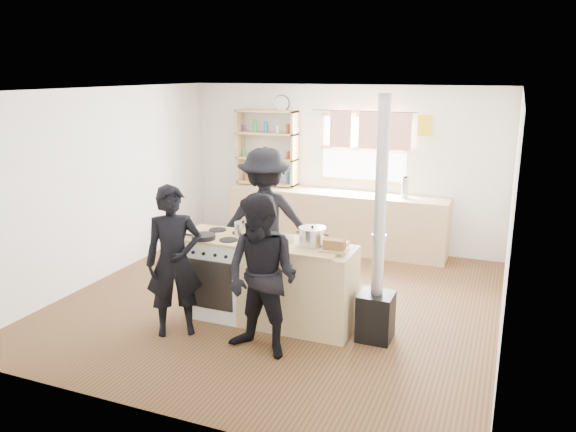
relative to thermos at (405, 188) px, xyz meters
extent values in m
cube|color=brown|center=(-1.04, -2.22, -1.06)|extent=(5.00, 5.00, 0.01)
cube|color=tan|center=(-1.04, 0.00, -0.60)|extent=(3.40, 0.55, 0.90)
cube|color=tan|center=(-2.24, 0.12, -0.12)|extent=(1.00, 0.28, 0.03)
cube|color=tan|center=(-2.24, 0.12, 0.28)|extent=(1.00, 0.28, 0.03)
cube|color=tan|center=(-2.24, 0.12, 0.68)|extent=(1.00, 0.28, 0.03)
cube|color=tan|center=(-2.24, 0.12, 1.03)|extent=(1.00, 0.28, 0.03)
cube|color=tan|center=(-2.72, 0.12, 0.45)|extent=(0.04, 0.28, 1.20)
cube|color=tan|center=(-1.76, 0.12, 0.45)|extent=(0.04, 0.28, 1.20)
cylinder|color=silver|center=(0.00, 0.00, 0.00)|extent=(0.10, 0.10, 0.30)
cube|color=white|center=(-1.49, -2.77, -0.60)|extent=(0.60, 0.60, 0.90)
cube|color=#D5B880|center=(-0.59, -2.77, -0.60)|extent=(1.20, 0.60, 0.90)
cube|color=tan|center=(-1.04, -2.77, -0.14)|extent=(1.84, 0.64, 0.03)
cylinder|color=black|center=(-1.62, -2.97, -0.10)|extent=(0.26, 0.26, 0.05)
cylinder|color=#29541D|center=(-1.62, -2.97, -0.08)|extent=(0.23, 0.23, 0.02)
cube|color=silver|center=(-0.85, -2.78, -0.09)|extent=(0.35, 0.26, 0.07)
cube|color=brown|center=(-0.85, -2.78, -0.07)|extent=(0.30, 0.22, 0.02)
cylinder|color=silver|center=(-1.28, -2.68, -0.05)|extent=(0.20, 0.20, 0.13)
cylinder|color=silver|center=(-1.28, -2.68, 0.02)|extent=(0.20, 0.20, 0.01)
sphere|color=black|center=(-1.28, -2.68, 0.03)|extent=(0.03, 0.03, 0.03)
cylinder|color=silver|center=(-0.45, -2.73, -0.03)|extent=(0.28, 0.28, 0.18)
cylinder|color=silver|center=(-0.45, -2.73, 0.06)|extent=(0.28, 0.28, 0.01)
sphere|color=black|center=(-0.45, -2.73, 0.08)|extent=(0.03, 0.03, 0.03)
cube|color=tan|center=(-0.18, -2.84, -0.11)|extent=(0.29, 0.21, 0.02)
cube|color=olive|center=(-0.18, -2.84, -0.05)|extent=(0.22, 0.12, 0.10)
cube|color=black|center=(0.26, -2.76, -0.80)|extent=(0.35, 0.35, 0.50)
cylinder|color=#ADADB2|center=(0.26, -2.76, 0.45)|extent=(0.12, 0.12, 2.00)
imported|color=black|center=(-1.73, -3.40, -0.25)|extent=(0.70, 0.64, 1.59)
imported|color=black|center=(-0.69, -3.48, -0.25)|extent=(0.87, 0.73, 1.60)
imported|color=black|center=(-1.38, -1.87, -0.15)|extent=(1.33, 1.08, 1.80)
camera|label=1|loc=(1.42, -8.04, 1.66)|focal=35.00mm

